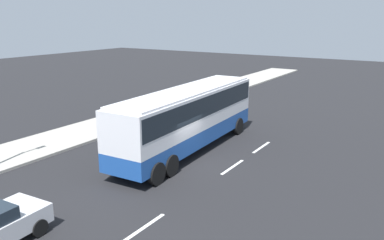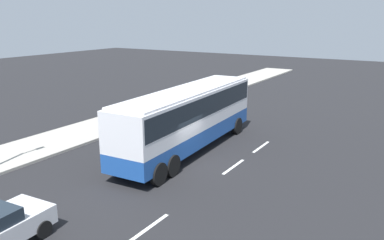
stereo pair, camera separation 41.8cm
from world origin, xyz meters
name	(u,v)px [view 1 (the left image)]	position (x,y,z in m)	size (l,w,h in m)	color
ground_plane	(187,164)	(0.00, 0.00, 0.00)	(120.00, 120.00, 0.00)	black
sidewalk_curb	(72,136)	(0.00, 9.05, 0.07)	(80.00, 4.00, 0.15)	#A8A399
lane_centreline	(152,222)	(-5.80, -2.25, 0.00)	(24.16, 0.16, 0.01)	white
coach_bus	(188,113)	(1.89, 1.14, 2.25)	(12.36, 3.19, 3.63)	#1E4C9E
pedestrian_near_curb	(110,117)	(2.22, 7.67, 1.05)	(0.32, 0.32, 1.58)	#38334C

